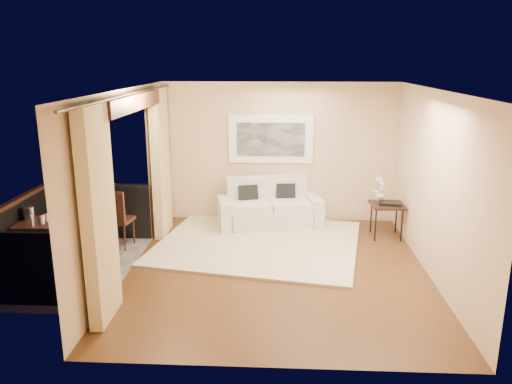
# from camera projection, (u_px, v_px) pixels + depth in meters

# --- Properties ---
(floor) EXTENTS (5.00, 5.00, 0.00)m
(floor) POSITION_uv_depth(u_px,v_px,m) (278.00, 270.00, 7.61)
(floor) COLOR #563419
(floor) RESTS_ON ground
(room_shell) EXTENTS (5.00, 6.40, 5.00)m
(room_shell) POSITION_uv_depth(u_px,v_px,m) (129.00, 102.00, 7.07)
(room_shell) COLOR white
(room_shell) RESTS_ON ground
(balcony) EXTENTS (1.81, 2.60, 1.17)m
(balcony) POSITION_uv_depth(u_px,v_px,m) (65.00, 255.00, 7.73)
(balcony) COLOR #605B56
(balcony) RESTS_ON ground
(curtains) EXTENTS (0.16, 4.80, 2.64)m
(curtains) POSITION_uv_depth(u_px,v_px,m) (136.00, 183.00, 7.37)
(curtains) COLOR #D8C085
(curtains) RESTS_ON ground
(artwork) EXTENTS (1.62, 0.07, 0.92)m
(artwork) POSITION_uv_depth(u_px,v_px,m) (271.00, 139.00, 9.58)
(artwork) COLOR white
(artwork) RESTS_ON room_shell
(rug) EXTENTS (3.82, 3.47, 0.04)m
(rug) POSITION_uv_depth(u_px,v_px,m) (259.00, 242.00, 8.69)
(rug) COLOR beige
(rug) RESTS_ON floor
(sofa) EXTENTS (2.05, 1.21, 0.92)m
(sofa) POSITION_uv_depth(u_px,v_px,m) (269.00, 209.00, 9.55)
(sofa) COLOR silver
(sofa) RESTS_ON floor
(side_table) EXTENTS (0.59, 0.59, 0.62)m
(side_table) POSITION_uv_depth(u_px,v_px,m) (387.00, 207.00, 8.88)
(side_table) COLOR black
(side_table) RESTS_ON floor
(tray) EXTENTS (0.43, 0.35, 0.05)m
(tray) POSITION_uv_depth(u_px,v_px,m) (390.00, 203.00, 8.82)
(tray) COLOR black
(tray) RESTS_ON side_table
(orchid) EXTENTS (0.31, 0.32, 0.50)m
(orchid) POSITION_uv_depth(u_px,v_px,m) (380.00, 189.00, 8.91)
(orchid) COLOR white
(orchid) RESTS_ON side_table
(bistro_table) EXTENTS (0.63, 0.63, 0.72)m
(bistro_table) POSITION_uv_depth(u_px,v_px,m) (39.00, 227.00, 7.60)
(bistro_table) COLOR black
(bistro_table) RESTS_ON balcony
(balcony_chair_far) EXTENTS (0.50, 0.51, 1.03)m
(balcony_chair_far) POSITION_uv_depth(u_px,v_px,m) (115.00, 215.00, 8.31)
(balcony_chair_far) COLOR black
(balcony_chair_far) RESTS_ON balcony
(balcony_chair_near) EXTENTS (0.43, 0.44, 0.98)m
(balcony_chair_near) POSITION_uv_depth(u_px,v_px,m) (77.00, 252.00, 6.79)
(balcony_chair_near) COLOR black
(balcony_chair_near) RESTS_ON balcony
(ice_bucket) EXTENTS (0.18, 0.18, 0.20)m
(ice_bucket) POSITION_uv_depth(u_px,v_px,m) (29.00, 213.00, 7.69)
(ice_bucket) COLOR silver
(ice_bucket) RESTS_ON bistro_table
(candle) EXTENTS (0.06, 0.06, 0.07)m
(candle) POSITION_uv_depth(u_px,v_px,m) (44.00, 217.00, 7.70)
(candle) COLOR red
(candle) RESTS_ON bistro_table
(vase) EXTENTS (0.04, 0.04, 0.18)m
(vase) POSITION_uv_depth(u_px,v_px,m) (32.00, 220.00, 7.37)
(vase) COLOR white
(vase) RESTS_ON bistro_table
(glass_a) EXTENTS (0.06, 0.06, 0.12)m
(glass_a) POSITION_uv_depth(u_px,v_px,m) (42.00, 220.00, 7.49)
(glass_a) COLOR white
(glass_a) RESTS_ON bistro_table
(glass_b) EXTENTS (0.06, 0.06, 0.12)m
(glass_b) POSITION_uv_depth(u_px,v_px,m) (47.00, 218.00, 7.60)
(glass_b) COLOR silver
(glass_b) RESTS_ON bistro_table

